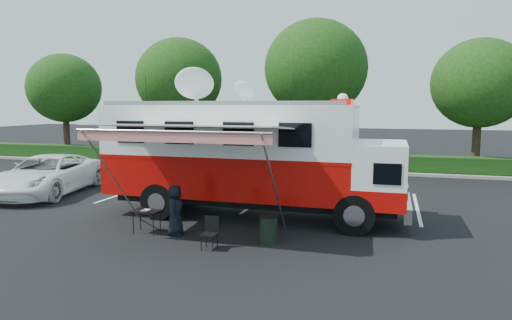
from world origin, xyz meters
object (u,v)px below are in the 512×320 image
at_px(command_truck, 249,156).
at_px(white_suv, 48,194).
at_px(folding_table, 146,212).
at_px(trash_bin, 269,229).

xyz_separation_m(command_truck, white_suv, (-9.46, 1.28, -2.08)).
bearing_deg(command_truck, white_suv, 172.29).
height_order(white_suv, folding_table, white_suv).
height_order(command_truck, trash_bin, command_truck).
distance_m(white_suv, trash_bin, 11.60).
height_order(command_truck, white_suv, command_truck).
relative_size(folding_table, trash_bin, 1.08).
relative_size(command_truck, folding_table, 11.76).
distance_m(folding_table, trash_bin, 3.76).
relative_size(command_truck, trash_bin, 12.75).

